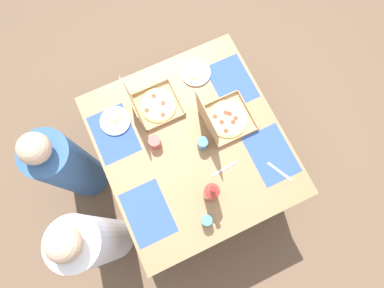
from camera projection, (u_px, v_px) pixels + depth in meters
ground_plane at (192, 166)px, 2.92m from camera, size 6.00×6.00×0.00m
dining_table at (192, 148)px, 2.28m from camera, size 1.27×1.18×0.77m
placemat_near_left at (271, 155)px, 2.16m from camera, size 0.36×0.26×0.00m
placemat_near_right at (232, 82)px, 2.29m from camera, size 0.36×0.26×0.00m
placemat_far_left at (148, 213)px, 2.06m from camera, size 0.36×0.26×0.00m
placemat_far_right at (114, 134)px, 2.19m from camera, size 0.36×0.26×0.00m
pizza_box_center at (153, 105)px, 2.19m from camera, size 0.28×0.30×0.32m
pizza_box_edge_far at (223, 119)px, 2.16m from camera, size 0.30×0.33×0.34m
plate_far_left at (195, 73)px, 2.30m from camera, size 0.21×0.21×0.03m
plate_far_right at (115, 121)px, 2.21m from camera, size 0.20×0.20×0.03m
soda_bottle at (211, 193)px, 1.96m from camera, size 0.09×0.09×0.32m
cup_clear_right at (207, 221)px, 2.00m from camera, size 0.07×0.07×0.10m
cup_clear_left at (203, 144)px, 2.12m from camera, size 0.07×0.07×0.10m
cup_spare at (155, 142)px, 2.13m from camera, size 0.08×0.08×0.09m
fork_by_near_left at (224, 169)px, 2.13m from camera, size 0.03×0.19×0.00m
fork_by_near_right at (280, 172)px, 2.13m from camera, size 0.18×0.10×0.00m
diner_left_seat at (96, 241)px, 2.23m from camera, size 0.32×0.32×1.22m
diner_right_seat at (69, 167)px, 2.39m from camera, size 0.32×0.32×1.16m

